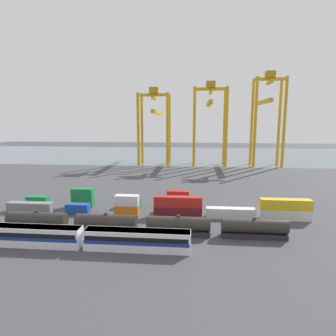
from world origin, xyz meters
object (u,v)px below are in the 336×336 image
Objects in this scene: shipping_container_2 at (127,210)px; shipping_container_12 at (130,203)px; passenger_train at (83,237)px; gantry_crane_east at (267,111)px; gantry_crane_west at (155,118)px; shipping_container_10 at (83,202)px; gantry_crane_central at (210,114)px; freight_tank_row at (142,224)px; shipping_container_0 at (30,207)px; shipping_container_13 at (178,204)px.

shipping_container_2 is 6.29m from shipping_container_12.
gantry_crane_east is (59.07, 111.21, 27.31)m from passenger_train.
gantry_crane_west is (-4.71, 86.29, 24.26)m from shipping_container_12.
shipping_container_10 is 90.06m from gantry_crane_west.
freight_tank_row is at bearing -100.26° from gantry_crane_central.
freight_tank_row is 13.42m from shipping_container_2.
shipping_container_0 is at bearing -166.24° from shipping_container_12.
shipping_container_0 is 39.48m from shipping_container_13.
shipping_container_2 is 0.14× the size of gantry_crane_west.
gantry_crane_east reaches higher than shipping_container_0.
shipping_container_13 is (26.97, 0.00, 0.00)m from shipping_container_10.
shipping_container_0 is 2.00× the size of shipping_container_13.
shipping_container_12 is 0.14× the size of gantry_crane_central.
freight_tank_row is at bearing -62.96° from shipping_container_2.
gantry_crane_east is at bearing 63.42° from shipping_container_13.
shipping_container_13 is 90.64m from gantry_crane_central.
shipping_container_10 is 0.12× the size of gantry_crane_east.
shipping_container_10 is at bearing -95.81° from gantry_crane_west.
gantry_crane_west is (-11.55, 104.47, 23.48)m from freight_tank_row.
shipping_container_0 is at bearing -102.66° from gantry_crane_west.
gantry_crane_west is 0.85× the size of gantry_crane_east.
gantry_crane_central is (51.17, 92.07, 26.49)m from shipping_container_0.
shipping_container_0 is 0.29× the size of gantry_crane_west.
shipping_container_13 is at bearing 9.10° from shipping_container_0.
gantry_crane_central is (12.19, 85.82, 26.49)m from shipping_container_13.
freight_tank_row is 4.99× the size of shipping_container_0.
freight_tank_row is (9.85, 7.94, -0.07)m from passenger_train.
shipping_container_10 is 0.14× the size of gantry_crane_central.
freight_tank_row is 10.00× the size of shipping_container_10.
passenger_train is 0.92× the size of gantry_crane_central.
freight_tank_row is at bearing -41.81° from shipping_container_10.
freight_tank_row is at bearing -20.26° from shipping_container_0.
passenger_train is at bearing -41.47° from shipping_container_0.
passenger_train is 30.90m from shipping_container_13.
shipping_container_2 is (26.25, 0.00, 0.00)m from shipping_container_0.
shipping_container_0 is at bearing -170.90° from shipping_container_13.
gantry_crane_central is at bearing -0.87° from gantry_crane_west.
shipping_container_12 is at bearing -86.87° from gantry_crane_west.
gantry_crane_central is at bearing 73.34° from shipping_container_12.
shipping_container_2 and shipping_container_13 have the same top height.
gantry_crane_central is at bearing 65.47° from shipping_container_10.
gantry_crane_west is at bearing 178.87° from gantry_crane_east.
freight_tank_row is at bearing -110.07° from shipping_container_13.
shipping_container_10 is 26.97m from shipping_container_13.
shipping_container_0 is 26.25m from shipping_container_2.
shipping_container_2 is (-6.09, 11.94, -0.77)m from freight_tank_row.
passenger_train is 30.03m from shipping_container_0.
gantry_crane_east is (69.55, 85.09, 28.15)m from shipping_container_10.
shipping_container_13 is at bearing 57.73° from passenger_train.
passenger_train is at bearing -100.70° from shipping_container_2.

